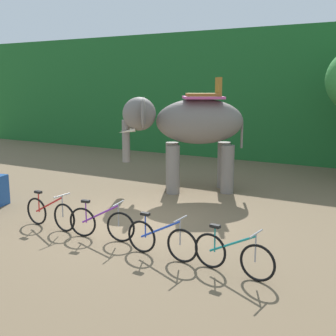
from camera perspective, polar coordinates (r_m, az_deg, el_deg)
ground_plane at (r=11.51m, az=-4.00°, el=-7.03°), size 80.00×80.00×0.00m
foliage_hedge at (r=23.27m, az=14.59°, el=9.34°), size 36.00×6.00×6.09m
elephant at (r=14.43m, az=2.85°, el=5.58°), size 4.04×3.25×3.78m
bike_red at (r=11.26m, az=-15.29°, el=-5.75°), size 1.71×0.52×0.92m
bike_purple at (r=10.22m, az=-8.80°, el=-7.21°), size 1.70×0.52×0.92m
bike_blue at (r=9.09m, az=-0.91°, el=-9.41°), size 1.71×0.52×0.92m
bike_teal at (r=8.40m, az=8.54°, el=-11.26°), size 1.70×0.52×0.92m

